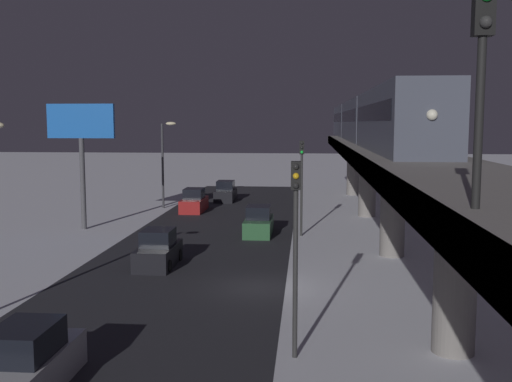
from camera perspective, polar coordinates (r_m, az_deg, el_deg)
name	(u,v)px	position (r m, az deg, el deg)	size (l,w,h in m)	color
ground_plane	(259,287)	(28.07, 0.25, -9.17)	(240.00, 240.00, 0.00)	white
avenue_asphalt	(168,285)	(28.71, -8.36, -8.87)	(11.00, 87.11, 0.01)	#28282D
elevated_railway	(415,177)	(27.46, 14.96, 1.31)	(5.00, 87.11, 6.04)	gray
subway_train	(365,120)	(52.11, 10.35, 6.70)	(2.94, 55.47, 3.40)	#4C5160
rail_signal	(482,57)	(11.62, 20.75, 11.83)	(0.36, 0.41, 4.00)	black
sedan_black	(158,251)	(32.33, -9.31, -5.71)	(1.91, 4.07, 1.97)	black
sedan_red	(194,202)	(51.61, -5.93, -1.05)	(1.80, 4.41, 1.97)	#A51E1E
sedan_black_3	(226,193)	(58.07, -2.92, -0.17)	(1.80, 4.09, 1.97)	black
sedan_green	(259,223)	(40.76, 0.25, -3.05)	(1.80, 4.38, 1.97)	#2D6038
sedan_silver	(26,366)	(18.67, -21.11, -15.31)	(1.80, 4.63, 1.97)	#B2B2B7
traffic_light_near	(296,230)	(19.06, 3.80, -3.78)	(0.32, 0.44, 6.40)	#2D2D2D
traffic_light_mid	(302,174)	(39.91, 4.38, 1.65)	(0.32, 0.44, 6.40)	#2D2D2D
commercial_billboard	(81,133)	(43.98, -16.34, 5.29)	(4.80, 0.36, 8.90)	#4C4C51
street_lamp_far	(165,154)	(53.48, -8.68, 3.50)	(1.35, 0.44, 7.65)	#38383D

